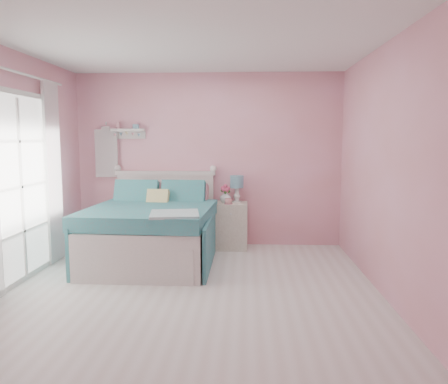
# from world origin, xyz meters

# --- Properties ---
(floor) EXTENTS (4.50, 4.50, 0.00)m
(floor) POSITION_xyz_m (0.00, 0.00, 0.00)
(floor) COLOR silver
(floor) RESTS_ON ground
(room_shell) EXTENTS (4.50, 4.50, 4.50)m
(room_shell) POSITION_xyz_m (0.00, 0.00, 1.58)
(room_shell) COLOR #D6878C
(room_shell) RESTS_ON floor
(bed) EXTENTS (1.64, 2.00, 1.13)m
(bed) POSITION_xyz_m (-0.65, 1.27, 0.39)
(bed) COLOR silver
(bed) RESTS_ON floor
(nightstand) EXTENTS (0.47, 0.47, 0.68)m
(nightstand) POSITION_xyz_m (0.36, 2.00, 0.34)
(nightstand) COLOR silver
(nightstand) RESTS_ON floor
(table_lamp) EXTENTS (0.20, 0.20, 0.40)m
(table_lamp) POSITION_xyz_m (0.44, 2.06, 0.96)
(table_lamp) COLOR white
(table_lamp) RESTS_ON nightstand
(vase) EXTENTS (0.20, 0.20, 0.17)m
(vase) POSITION_xyz_m (0.27, 2.01, 0.77)
(vase) COLOR silver
(vase) RESTS_ON nightstand
(teacup) EXTENTS (0.12, 0.12, 0.08)m
(teacup) POSITION_xyz_m (0.32, 1.85, 0.72)
(teacup) COLOR pink
(teacup) RESTS_ON nightstand
(roses) EXTENTS (0.14, 0.11, 0.12)m
(roses) POSITION_xyz_m (0.27, 2.01, 0.89)
(roses) COLOR #E04C77
(roses) RESTS_ON vase
(wall_shelf) EXTENTS (0.50, 0.15, 0.25)m
(wall_shelf) POSITION_xyz_m (-1.21, 2.19, 1.73)
(wall_shelf) COLOR silver
(wall_shelf) RESTS_ON room_shell
(hanging_dress) EXTENTS (0.34, 0.03, 0.72)m
(hanging_dress) POSITION_xyz_m (-1.55, 2.18, 1.40)
(hanging_dress) COLOR white
(hanging_dress) RESTS_ON room_shell
(french_door) EXTENTS (0.04, 1.32, 2.16)m
(french_door) POSITION_xyz_m (-1.97, 0.40, 1.07)
(french_door) COLOR silver
(french_door) RESTS_ON floor
(curtain_far) EXTENTS (0.04, 0.40, 2.32)m
(curtain_far) POSITION_xyz_m (-1.92, 1.14, 1.18)
(curtain_far) COLOR white
(curtain_far) RESTS_ON floor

